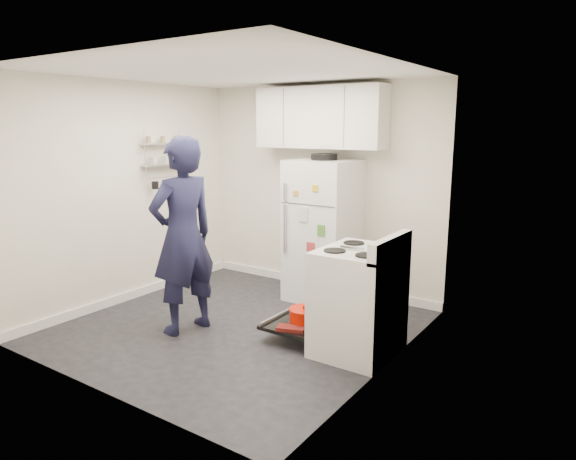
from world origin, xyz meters
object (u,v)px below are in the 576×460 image
Objects in this scene: open_oven_door at (303,319)px; refrigerator at (323,230)px; person at (183,236)px; electric_range at (357,302)px.

open_oven_door is 0.42× the size of refrigerator.
refrigerator is 0.89× the size of person.
electric_range is 0.62m from open_oven_door.
electric_range is at bearing -47.77° from refrigerator.
refrigerator is (-1.00, 1.10, 0.35)m from electric_range.
open_oven_door is 1.41m from person.
refrigerator is at bearing 169.39° from person.
person is at bearing -162.90° from electric_range.
electric_range is at bearing 2.62° from open_oven_door.
open_oven_door is 0.37× the size of person.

